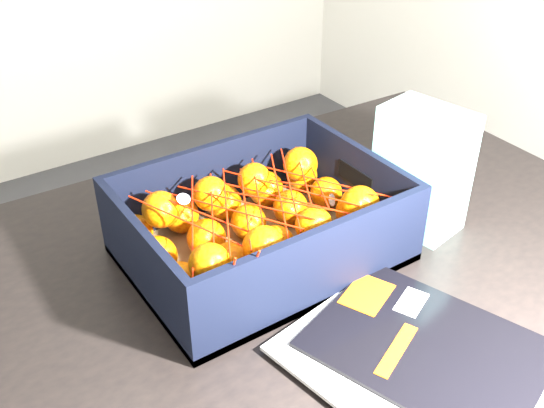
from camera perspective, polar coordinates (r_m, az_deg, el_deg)
table at (r=1.03m, az=1.37°, el=-9.42°), size 1.23×0.84×0.75m
magazine_stack at (r=0.83m, az=12.77°, el=-13.29°), size 0.32×0.33×0.02m
produce_crate at (r=0.96m, az=-1.01°, el=-2.60°), size 0.39×0.29×0.13m
clementine_heap at (r=0.95m, az=-1.08°, el=-2.06°), size 0.37×0.28×0.10m
mesh_net at (r=0.92m, az=-1.15°, el=0.11°), size 0.33×0.26×0.09m
retail_carton at (r=1.03m, az=13.40°, el=3.07°), size 0.11×0.15×0.20m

